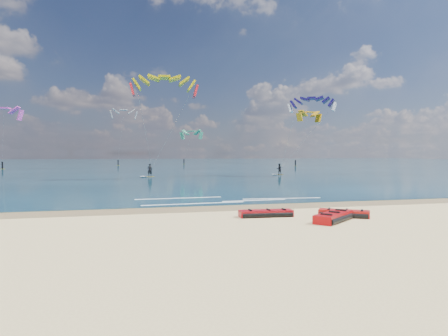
{
  "coord_description": "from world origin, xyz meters",
  "views": [
    {
      "loc": [
        -4.18,
        -18.47,
        3.05
      ],
      "look_at": [
        2.36,
        8.0,
        2.04
      ],
      "focal_mm": 32.0,
      "sensor_mm": 36.0,
      "label": 1
    }
  ],
  "objects_px": {
    "packed_kite_left": "(266,217)",
    "kitesurfer_far": "(296,132)",
    "packed_kite_mid": "(344,217)",
    "kitesurfer_main": "(157,121)",
    "packed_kite_right": "(333,221)"
  },
  "relations": [
    {
      "from": "packed_kite_left",
      "to": "kitesurfer_far",
      "type": "height_order",
      "value": "kitesurfer_far"
    },
    {
      "from": "packed_kite_mid",
      "to": "kitesurfer_main",
      "type": "bearing_deg",
      "value": 135.56
    },
    {
      "from": "packed_kite_right",
      "to": "kitesurfer_far",
      "type": "bearing_deg",
      "value": 29.76
    },
    {
      "from": "packed_kite_mid",
      "to": "kitesurfer_main",
      "type": "relative_size",
      "value": 0.19
    },
    {
      "from": "kitesurfer_main",
      "to": "kitesurfer_far",
      "type": "distance_m",
      "value": 18.79
    },
    {
      "from": "packed_kite_left",
      "to": "kitesurfer_main",
      "type": "height_order",
      "value": "kitesurfer_main"
    },
    {
      "from": "packed_kite_right",
      "to": "kitesurfer_main",
      "type": "distance_m",
      "value": 34.15
    },
    {
      "from": "kitesurfer_far",
      "to": "packed_kite_mid",
      "type": "bearing_deg",
      "value": -95.49
    },
    {
      "from": "packed_kite_left",
      "to": "kitesurfer_main",
      "type": "bearing_deg",
      "value": 98.78
    },
    {
      "from": "kitesurfer_main",
      "to": "kitesurfer_far",
      "type": "xyz_separation_m",
      "value": [
        18.72,
        1.21,
        -1.04
      ]
    },
    {
      "from": "packed_kite_left",
      "to": "packed_kite_mid",
      "type": "bearing_deg",
      "value": -10.44
    },
    {
      "from": "packed_kite_left",
      "to": "packed_kite_mid",
      "type": "xyz_separation_m",
      "value": [
        3.64,
        -0.92,
        0.0
      ]
    },
    {
      "from": "packed_kite_left",
      "to": "packed_kite_mid",
      "type": "height_order",
      "value": "packed_kite_mid"
    },
    {
      "from": "packed_kite_mid",
      "to": "kitesurfer_far",
      "type": "bearing_deg",
      "value": 103.88
    },
    {
      "from": "kitesurfer_far",
      "to": "kitesurfer_main",
      "type": "bearing_deg",
      "value": -161.42
    }
  ]
}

